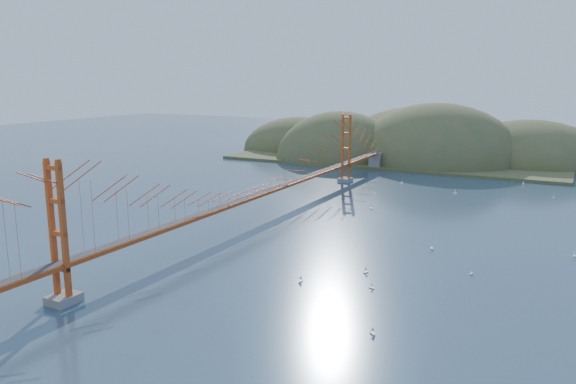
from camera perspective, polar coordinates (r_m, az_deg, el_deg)
The scene contains 15 objects.
ground at distance 71.27m, azimuth -3.26°, elevation -2.89°, with size 320.00×320.00×0.00m, color #2F485F.
bridge at distance 70.00m, azimuth -3.25°, elevation 2.71°, with size 2.20×94.40×12.00m.
far_headlands at distance 133.11m, azimuth 12.97°, elevation 3.61°, with size 84.00×58.00×25.00m.
sailboat_6 at distance 41.19m, azimuth 8.58°, elevation -13.92°, with size 0.60×0.60×0.63m.
sailboat_3 at distance 91.04m, azimuth 16.61°, elevation -0.07°, with size 0.65×0.65×0.70m.
sailboat_10 at distance 50.27m, azimuth 1.31°, elevation -8.96°, with size 0.48×0.58×0.67m.
sailboat_2 at distance 49.32m, azimuth 8.48°, elevation -9.52°, with size 0.52×0.50×0.58m.
sailboat_0 at distance 52.93m, azimuth 7.92°, elevation -7.99°, with size 0.58×0.62×0.70m.
sailboat_15 at distance 102.94m, azimuth 22.79°, elevation 0.80°, with size 0.47×0.51×0.58m.
sailboat_16 at distance 78.21m, azimuth 8.48°, elevation -1.58°, with size 0.62×0.62×0.65m.
sailboat_5 at distance 64.01m, azimuth 27.10°, elevation -5.73°, with size 0.54×0.57×0.64m.
sailboat_12 at distance 97.72m, azimuth 11.48°, elevation 0.95°, with size 0.48×0.39×0.56m.
sailboat_7 at distance 93.26m, azimuth 25.36°, elevation -0.45°, with size 0.57×0.49×0.65m.
sailboat_1 at distance 61.42m, azimuth 14.40°, elevation -5.48°, with size 0.57×0.60×0.68m.
sailboat_14 at distance 54.76m, azimuth 18.11°, elevation -7.82°, with size 0.46×0.50×0.57m.
Camera 1 is at (35.66, -59.09, 17.79)m, focal length 35.00 mm.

